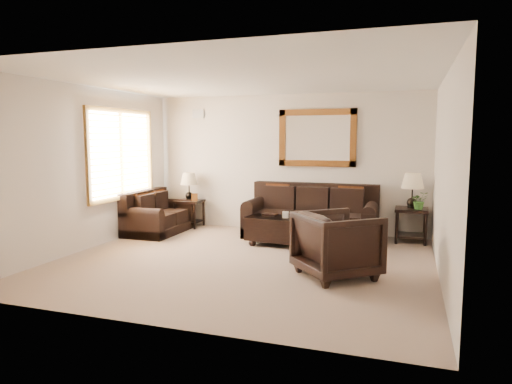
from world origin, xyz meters
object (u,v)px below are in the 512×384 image
(loveseat, at_px, (157,217))
(end_table_right, at_px, (412,197))
(sofa, at_px, (311,218))
(armchair, at_px, (337,241))
(coffee_table, at_px, (290,228))
(end_table_left, at_px, (189,192))

(loveseat, xyz_separation_m, end_table_right, (4.74, 0.70, 0.50))
(sofa, height_order, armchair, sofa)
(end_table_right, height_order, armchair, end_table_right)
(sofa, height_order, coffee_table, sofa)
(coffee_table, distance_m, armchair, 1.89)
(loveseat, height_order, end_table_left, end_table_left)
(coffee_table, bearing_deg, end_table_left, 164.91)
(loveseat, distance_m, end_table_right, 4.82)
(loveseat, xyz_separation_m, coffee_table, (2.75, -0.21, 0.00))
(loveseat, distance_m, coffee_table, 2.76)
(end_table_left, bearing_deg, end_table_right, -0.28)
(end_table_right, relative_size, coffee_table, 0.81)
(end_table_left, height_order, coffee_table, end_table_left)
(coffee_table, height_order, armchair, armchair)
(loveseat, height_order, coffee_table, loveseat)
(armchair, bearing_deg, coffee_table, -6.60)
(loveseat, relative_size, coffee_table, 0.96)
(end_table_right, relative_size, armchair, 1.28)
(loveseat, relative_size, armchair, 1.52)
(end_table_left, xyz_separation_m, coffee_table, (2.40, -0.93, -0.43))
(end_table_left, bearing_deg, sofa, -3.84)
(sofa, relative_size, end_table_right, 1.96)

